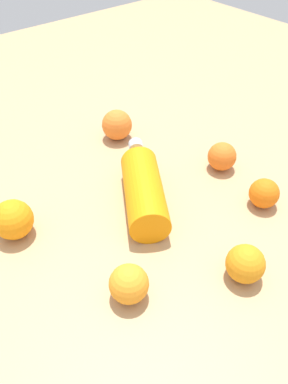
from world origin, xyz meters
name	(u,v)px	position (x,y,z in m)	size (l,w,h in m)	color
ground_plane	(163,216)	(0.00, 0.00, 0.00)	(2.40, 2.40, 0.00)	tan
water_bottle	(143,184)	(0.00, -0.07, 0.04)	(0.20, 0.27, 0.08)	orange
orange_0	(129,284)	(0.17, 0.10, 0.03)	(0.07, 0.07, 0.07)	orange
orange_1	(264,193)	(-0.18, 0.11, 0.03)	(0.06, 0.06, 0.06)	orange
orange_2	(245,264)	(-0.01, 0.20, 0.03)	(0.07, 0.07, 0.07)	orange
orange_3	(117,125)	(-0.10, -0.29, 0.04)	(0.08, 0.08, 0.08)	orange
orange_4	(13,220)	(0.25, -0.15, 0.04)	(0.08, 0.08, 0.08)	orange
orange_5	(222,156)	(-0.21, -0.03, 0.03)	(0.07, 0.07, 0.07)	orange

